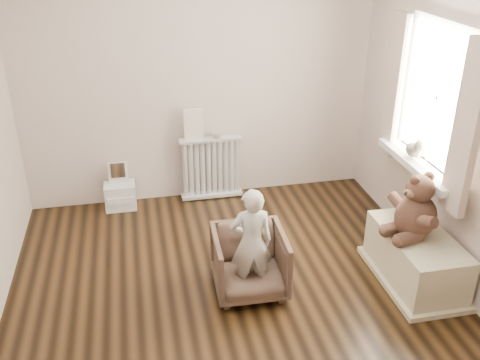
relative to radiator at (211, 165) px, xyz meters
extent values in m
cube|color=black|center=(-0.09, -1.68, -0.39)|extent=(3.60, 3.60, 0.01)
cube|color=beige|center=(-0.09, 0.12, 0.91)|extent=(3.60, 0.02, 2.60)
cube|color=beige|center=(-0.09, -3.48, 0.91)|extent=(3.60, 0.02, 2.60)
cube|color=beige|center=(1.71, -1.68, 0.91)|extent=(0.02, 3.60, 2.60)
cube|color=white|center=(1.67, -1.38, 1.06)|extent=(0.03, 0.90, 1.10)
cube|color=silver|center=(1.58, -1.38, 0.48)|extent=(0.22, 1.10, 0.06)
cube|color=beige|center=(1.56, -1.95, 1.00)|extent=(0.06, 0.26, 1.30)
cube|color=beige|center=(1.56, -0.81, 1.00)|extent=(0.06, 0.26, 1.30)
cube|color=silver|center=(0.00, 0.00, 0.00)|extent=(0.66, 0.12, 0.69)
cube|color=beige|center=(-0.17, 0.00, 0.47)|extent=(0.20, 0.02, 0.33)
cylinder|color=#A59E8C|center=(0.06, 0.00, 0.33)|extent=(0.10, 0.10, 0.06)
cube|color=silver|center=(-0.97, -0.03, -0.11)|extent=(0.32, 0.23, 0.50)
imported|color=brown|center=(0.05, -1.65, -0.12)|extent=(0.59, 0.60, 0.53)
imported|color=beige|center=(0.05, -1.70, 0.10)|extent=(0.35, 0.23, 0.93)
cube|color=beige|center=(1.43, -1.80, -0.19)|extent=(0.49, 0.93, 0.44)
camera|label=1|loc=(-0.75, -5.11, 2.37)|focal=40.00mm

